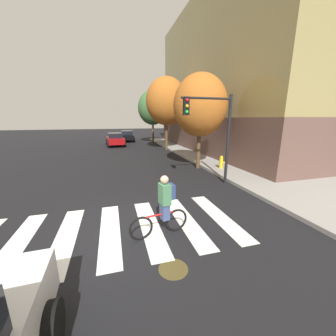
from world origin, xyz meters
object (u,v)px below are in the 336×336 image
manhole_cover (173,269)px  sedan_mid (115,139)px  street_tree_near (200,106)px  fire_hydrant (221,162)px  cyclist (164,206)px  sedan_far (127,136)px  street_tree_mid (166,101)px  street_tree_far (153,108)px  traffic_light_near (213,125)px

manhole_cover → sedan_mid: 20.96m
sedan_mid → street_tree_near: 14.04m
fire_hydrant → street_tree_near: street_tree_near is taller
cyclist → sedan_far: bearing=88.0°
street_tree_near → street_tree_mid: 7.99m
cyclist → fire_hydrant: size_ratio=2.18×
sedan_far → street_tree_mid: (3.25, -9.29, 3.98)m
sedan_far → street_tree_far: 5.63m
street_tree_mid → street_tree_near: bearing=-90.3°
street_tree_near → street_tree_far: 14.43m
sedan_far → traffic_light_near: 20.70m
sedan_far → manhole_cover: bearing=-92.2°
fire_hydrant → street_tree_far: (-1.11, 15.41, 3.91)m
sedan_far → cyclist: (-0.85, -24.03, 0.08)m
sedan_mid → traffic_light_near: bearing=-75.5°
fire_hydrant → street_tree_mid: 9.94m
sedan_far → cyclist: cyclist is taller
traffic_light_near → street_tree_far: street_tree_far is taller
traffic_light_near → street_tree_far: size_ratio=0.64×
traffic_light_near → fire_hydrant: 3.72m
manhole_cover → fire_hydrant: 8.92m
cyclist → street_tree_mid: (4.10, 14.74, 3.90)m
manhole_cover → sedan_far: (0.99, 25.39, 0.76)m
street_tree_mid → street_tree_far: 6.48m
sedan_mid → cyclist: cyclist is taller
sedan_far → traffic_light_near: traffic_light_near is taller
sedan_mid → street_tree_mid: (4.95, -4.83, 3.97)m
sedan_far → street_tree_mid: street_tree_mid is taller
fire_hydrant → street_tree_near: size_ratio=0.14×
manhole_cover → street_tree_far: (4.18, 22.57, 4.44)m
street_tree_mid → manhole_cover: bearing=-104.8°
cyclist → street_tree_mid: size_ratio=0.24×
sedan_mid → cyclist: (0.85, -19.57, 0.07)m
manhole_cover → street_tree_near: (4.19, 8.16, 3.89)m
sedan_mid → fire_hydrant: size_ratio=5.68×
fire_hydrant → manhole_cover: bearing=-126.5°
cyclist → street_tree_far: street_tree_far is taller
sedan_mid → street_tree_far: (4.89, 1.64, 3.67)m
sedan_mid → traffic_light_near: size_ratio=1.06×
traffic_light_near → street_tree_near: size_ratio=0.73×
sedan_mid → street_tree_far: bearing=18.5°
street_tree_near → street_tree_far: bearing=90.0°
fire_hydrant → street_tree_mid: street_tree_mid is taller
sedan_mid → traffic_light_near: (4.13, -15.98, 2.09)m
street_tree_near → street_tree_mid: street_tree_mid is taller
manhole_cover → traffic_light_near: size_ratio=0.15×
traffic_light_near → street_tree_far: (0.77, 17.62, 1.58)m
sedan_far → cyclist: 24.05m
street_tree_near → traffic_light_near: bearing=-103.6°
manhole_cover → fire_hydrant: bearing=53.5°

